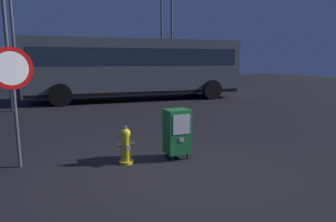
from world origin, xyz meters
name	(u,v)px	position (x,y,z in m)	size (l,w,h in m)	color
ground_plane	(179,171)	(0.00, 0.00, 0.00)	(60.00, 60.00, 0.00)	black
fire_hydrant	(126,146)	(-0.77, 0.79, 0.35)	(0.33, 0.32, 0.75)	yellow
newspaper_box_primary	(177,131)	(0.27, 0.67, 0.57)	(0.48, 0.42, 1.02)	black
stop_sign	(13,82)	(-2.67, 1.39, 1.60)	(0.71, 0.31, 2.23)	#4C4F54
bus_near	(136,66)	(2.35, 9.85, 1.71)	(10.68, 3.51, 3.00)	#4C5156
street_light_near_left	(11,12)	(-3.22, 11.80, 4.25)	(0.32, 0.32, 7.37)	#4C4F54
street_light_near_right	(162,26)	(5.60, 14.29, 4.28)	(0.32, 0.32, 7.42)	#4C4F54
street_light_far_right	(172,24)	(6.51, 14.64, 4.51)	(0.32, 0.32, 7.88)	#4C4F54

